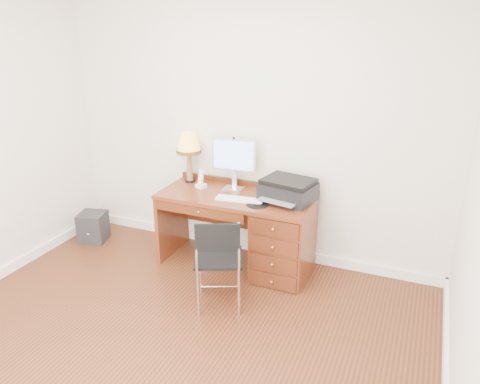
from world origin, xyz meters
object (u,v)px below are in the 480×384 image
at_px(monitor, 234,158).
at_px(equipment_box, 93,227).
at_px(chair, 215,254).
at_px(desk, 267,232).
at_px(phone, 201,183).
at_px(leg_lamp, 189,146).
at_px(printer, 288,190).

xyz_separation_m(monitor, equipment_box, (-1.60, -0.29, -0.91)).
bearing_deg(chair, equipment_box, 136.63).
height_order(desk, phone, phone).
bearing_deg(equipment_box, leg_lamp, -0.10).
relative_size(printer, equipment_box, 1.64).
distance_m(printer, equipment_box, 2.31).
xyz_separation_m(desk, monitor, (-0.41, 0.17, 0.66)).
bearing_deg(monitor, phone, -166.27).
height_order(desk, monitor, monitor).
distance_m(chair, equipment_box, 1.98).
bearing_deg(phone, chair, -37.56).
height_order(leg_lamp, phone, leg_lamp).
xyz_separation_m(printer, leg_lamp, (-1.10, 0.11, 0.28)).
height_order(desk, leg_lamp, leg_lamp).
bearing_deg(monitor, desk, -27.62).
relative_size(monitor, equipment_box, 1.56).
height_order(chair, equipment_box, chair).
relative_size(printer, chair, 0.63).
bearing_deg(phone, printer, 19.57).
distance_m(desk, phone, 0.83).
bearing_deg(phone, leg_lamp, 166.72).
bearing_deg(chair, leg_lamp, 104.03).
relative_size(leg_lamp, chair, 0.62).
bearing_deg(printer, chair, -102.21).
bearing_deg(equipment_box, printer, -10.71).
bearing_deg(equipment_box, phone, -7.64).
distance_m(phone, chair, 1.04).
height_order(phone, equipment_box, phone).
xyz_separation_m(leg_lamp, equipment_box, (-1.09, -0.30, -0.97)).
bearing_deg(equipment_box, monitor, -5.32).
xyz_separation_m(desk, phone, (-0.73, 0.06, 0.39)).
bearing_deg(printer, monitor, -178.61).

